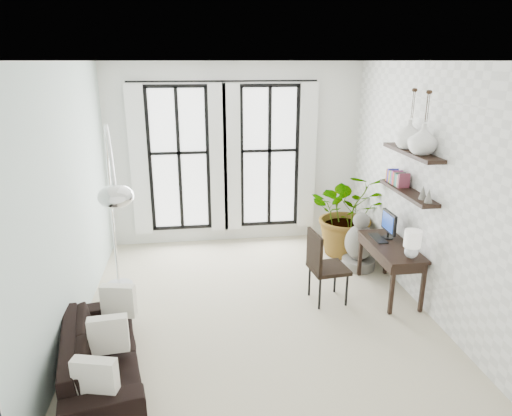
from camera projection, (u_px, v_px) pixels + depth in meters
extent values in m
plane|color=beige|center=(255.00, 306.00, 6.25)|extent=(5.00, 5.00, 0.00)
plane|color=white|center=(255.00, 61.00, 5.27)|extent=(5.00, 5.00, 0.00)
plane|color=silver|center=(69.00, 201.00, 5.46)|extent=(0.00, 5.00, 5.00)
plane|color=white|center=(422.00, 187.00, 6.05)|extent=(0.00, 5.00, 5.00)
plane|color=white|center=(236.00, 155.00, 8.11)|extent=(4.50, 0.00, 4.50)
cube|color=white|center=(179.00, 160.00, 7.97)|extent=(1.00, 0.02, 2.50)
cube|color=white|center=(139.00, 162.00, 7.79)|extent=(0.30, 0.04, 2.60)
cube|color=white|center=(218.00, 160.00, 7.97)|extent=(0.30, 0.04, 2.60)
cube|color=white|center=(269.00, 157.00, 8.18)|extent=(1.00, 0.02, 2.50)
cube|color=white|center=(232.00, 160.00, 8.00)|extent=(0.30, 0.04, 2.60)
cube|color=white|center=(308.00, 157.00, 8.18)|extent=(0.30, 0.04, 2.60)
cylinder|color=black|center=(224.00, 81.00, 7.58)|extent=(3.20, 0.03, 0.03)
cube|color=black|center=(408.00, 192.00, 6.18)|extent=(0.25, 1.30, 0.05)
cube|color=black|center=(412.00, 152.00, 6.01)|extent=(0.25, 1.30, 0.05)
cube|color=#B6562D|center=(392.00, 175.00, 6.66)|extent=(0.16, 0.03, 0.18)
cube|color=#3938C7|center=(393.00, 175.00, 6.62)|extent=(0.16, 0.03, 0.18)
cube|color=orange|center=(394.00, 176.00, 6.57)|extent=(0.16, 0.03, 0.18)
cube|color=#37A66E|center=(395.00, 177.00, 6.53)|extent=(0.16, 0.03, 0.18)
cube|color=purple|center=(397.00, 178.00, 6.49)|extent=(0.16, 0.04, 0.18)
cube|color=#F85437|center=(398.00, 178.00, 6.45)|extent=(0.16, 0.04, 0.18)
cube|color=#555555|center=(400.00, 179.00, 6.41)|extent=(0.16, 0.04, 0.18)
cube|color=teal|center=(401.00, 180.00, 6.36)|extent=(0.16, 0.04, 0.18)
cube|color=#C69D8E|center=(402.00, 181.00, 6.32)|extent=(0.16, 0.04, 0.18)
cube|color=brown|center=(404.00, 182.00, 6.28)|extent=(0.16, 0.04, 0.18)
cone|color=gray|center=(423.00, 192.00, 5.76)|extent=(0.10, 0.10, 0.18)
cone|color=gray|center=(429.00, 196.00, 5.62)|extent=(0.10, 0.10, 0.18)
imported|color=black|center=(101.00, 354.00, 4.78)|extent=(1.09, 2.00, 0.55)
cube|color=silver|center=(95.00, 379.00, 4.06)|extent=(0.40, 0.12, 0.40)
cube|color=silver|center=(109.00, 334.00, 4.72)|extent=(0.40, 0.12, 0.40)
cube|color=silver|center=(118.00, 301.00, 5.38)|extent=(0.40, 0.12, 0.40)
imported|color=#2D7228|center=(349.00, 212.00, 7.74)|extent=(1.47, 1.31, 1.49)
cube|color=black|center=(391.00, 246.00, 6.39)|extent=(0.53, 1.26, 0.04)
cube|color=black|center=(389.00, 252.00, 6.42)|extent=(0.48, 1.20, 0.12)
cube|color=black|center=(392.00, 290.00, 5.93)|extent=(0.05, 0.05, 0.70)
cube|color=black|center=(423.00, 288.00, 5.99)|extent=(0.05, 0.05, 0.70)
cube|color=black|center=(360.00, 254.00, 7.03)|extent=(0.05, 0.05, 0.70)
cube|color=black|center=(387.00, 253.00, 7.08)|extent=(0.05, 0.05, 0.70)
cube|color=black|center=(389.00, 222.00, 6.54)|extent=(0.04, 0.42, 0.30)
cube|color=navy|center=(388.00, 222.00, 6.54)|extent=(0.00, 0.36, 0.24)
cube|color=black|center=(378.00, 238.00, 6.60)|extent=(0.15, 0.40, 0.02)
sphere|color=silver|center=(411.00, 252.00, 5.91)|extent=(0.18, 0.18, 0.18)
cylinder|color=white|center=(413.00, 239.00, 5.85)|extent=(0.22, 0.22, 0.22)
cube|color=black|center=(329.00, 268.00, 6.25)|extent=(0.54, 0.54, 0.05)
cube|color=black|center=(314.00, 252.00, 6.11)|extent=(0.10, 0.49, 0.54)
cylinder|color=black|center=(318.00, 293.00, 6.12)|extent=(0.03, 0.03, 0.46)
cylinder|color=black|center=(346.00, 291.00, 6.17)|extent=(0.03, 0.03, 0.46)
cylinder|color=black|center=(310.00, 280.00, 6.49)|extent=(0.03, 0.03, 0.46)
cylinder|color=black|center=(337.00, 278.00, 6.54)|extent=(0.03, 0.03, 0.46)
cylinder|color=silver|center=(119.00, 287.00, 6.64)|extent=(0.38, 0.38, 0.11)
cylinder|color=silver|center=(116.00, 254.00, 6.48)|extent=(0.04, 0.04, 1.07)
ellipsoid|color=silver|center=(116.00, 196.00, 4.34)|extent=(0.34, 0.34, 0.22)
cylinder|color=gray|center=(358.00, 263.00, 7.38)|extent=(0.52, 0.52, 0.16)
ellipsoid|color=gray|center=(360.00, 242.00, 7.26)|extent=(0.47, 0.47, 0.58)
sphere|color=gray|center=(361.00, 221.00, 7.15)|extent=(0.26, 0.26, 0.26)
imported|color=white|center=(423.00, 139.00, 5.71)|extent=(0.37, 0.37, 0.38)
imported|color=white|center=(409.00, 134.00, 6.08)|extent=(0.37, 0.37, 0.38)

